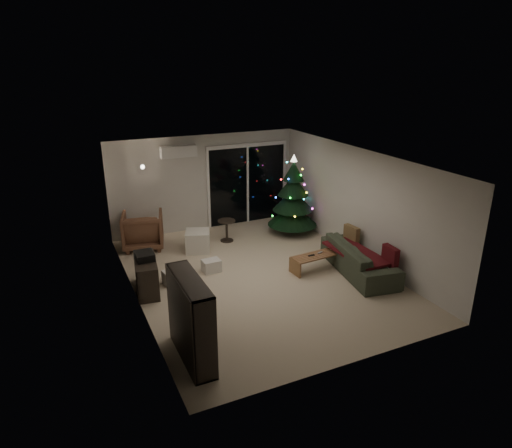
% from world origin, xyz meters
% --- Properties ---
extents(room, '(6.50, 7.51, 2.60)m').
position_xyz_m(room, '(0.46, 1.49, 1.02)').
color(room, beige).
rests_on(room, ground).
extents(bookshelf, '(0.85, 1.36, 1.33)m').
position_xyz_m(bookshelf, '(-2.25, -2.10, 0.67)').
color(bookshelf, black).
rests_on(bookshelf, floor).
extents(media_cabinet, '(0.55, 1.12, 0.67)m').
position_xyz_m(media_cabinet, '(-2.25, 0.34, 0.34)').
color(media_cabinet, black).
rests_on(media_cabinet, floor).
extents(stereo, '(0.34, 0.40, 0.14)m').
position_xyz_m(stereo, '(-2.25, 0.34, 0.74)').
color(stereo, black).
rests_on(stereo, media_cabinet).
extents(armchair, '(1.14, 1.16, 0.87)m').
position_xyz_m(armchair, '(-1.84, 2.57, 0.44)').
color(armchair, brown).
rests_on(armchair, floor).
extents(ottoman, '(0.71, 0.71, 0.50)m').
position_xyz_m(ottoman, '(-0.72, 1.80, 0.25)').
color(ottoman, beige).
rests_on(ottoman, floor).
extents(cardboard_box_a, '(0.42, 0.35, 0.27)m').
position_xyz_m(cardboard_box_a, '(-1.70, 0.43, 0.14)').
color(cardboard_box_a, silver).
rests_on(cardboard_box_a, floor).
extents(cardboard_box_b, '(0.39, 0.30, 0.27)m').
position_xyz_m(cardboard_box_b, '(-0.81, 0.61, 0.13)').
color(cardboard_box_b, silver).
rests_on(cardboard_box_b, floor).
extents(side_table, '(0.47, 0.47, 0.55)m').
position_xyz_m(side_table, '(0.13, 2.10, 0.27)').
color(side_table, black).
rests_on(side_table, floor).
extents(floor_lamp, '(0.30, 0.30, 1.85)m').
position_xyz_m(floor_lamp, '(-1.59, 3.32, 0.93)').
color(floor_lamp, black).
rests_on(floor_lamp, floor).
extents(sofa, '(1.20, 2.29, 0.64)m').
position_xyz_m(sofa, '(2.05, -0.73, 0.32)').
color(sofa, black).
rests_on(sofa, floor).
extents(sofa_throw, '(0.68, 1.57, 0.05)m').
position_xyz_m(sofa_throw, '(1.95, -0.73, 0.46)').
color(sofa_throw, '#580F17').
rests_on(sofa_throw, sofa).
extents(cushion_a, '(0.16, 0.43, 0.42)m').
position_xyz_m(cushion_a, '(2.30, -0.08, 0.57)').
color(cushion_a, olive).
rests_on(cushion_a, sofa).
extents(cushion_b, '(0.15, 0.43, 0.42)m').
position_xyz_m(cushion_b, '(2.30, -1.38, 0.57)').
color(cushion_b, '#580F17').
rests_on(cushion_b, sofa).
extents(coffee_table, '(1.18, 0.49, 0.36)m').
position_xyz_m(coffee_table, '(1.28, -0.29, 0.18)').
color(coffee_table, brown).
rests_on(coffee_table, floor).
extents(remote_a, '(0.14, 0.04, 0.02)m').
position_xyz_m(remote_a, '(1.13, -0.29, 0.37)').
color(remote_a, black).
rests_on(remote_a, coffee_table).
extents(remote_b, '(0.14, 0.08, 0.02)m').
position_xyz_m(remote_b, '(1.38, -0.24, 0.37)').
color(remote_b, slate).
rests_on(remote_b, coffee_table).
extents(christmas_tree, '(1.67, 1.67, 2.07)m').
position_xyz_m(christmas_tree, '(1.90, 1.92, 1.04)').
color(christmas_tree, black).
rests_on(christmas_tree, floor).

